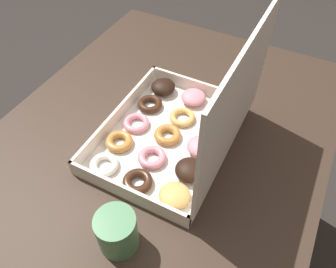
% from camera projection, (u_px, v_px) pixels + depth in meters
% --- Properties ---
extents(ground_plane, '(8.00, 8.00, 0.00)m').
position_uv_depth(ground_plane, '(168.00, 242.00, 1.48)').
color(ground_plane, '#2D2826').
extents(dining_table, '(1.02, 0.85, 0.78)m').
position_uv_depth(dining_table, '(167.00, 152.00, 0.99)').
color(dining_table, '#38281E').
rests_on(dining_table, ground_plane).
extents(donut_box, '(0.41, 0.32, 0.35)m').
position_uv_depth(donut_box, '(185.00, 128.00, 0.81)').
color(donut_box, silver).
rests_on(donut_box, dining_table).
extents(coffee_mug, '(0.08, 0.08, 0.10)m').
position_uv_depth(coffee_mug, '(117.00, 232.00, 0.64)').
color(coffee_mug, '#4C8456').
rests_on(coffee_mug, dining_table).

